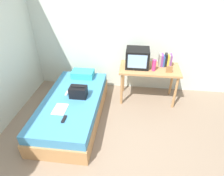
# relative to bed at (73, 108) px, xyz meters

# --- Properties ---
(ground_plane) EXTENTS (8.00, 8.00, 0.00)m
(ground_plane) POSITION_rel_bed_xyz_m (0.83, -0.74, -0.22)
(ground_plane) COLOR #84705B
(wall_back) EXTENTS (5.20, 0.10, 2.60)m
(wall_back) POSITION_rel_bed_xyz_m (0.83, 1.26, 1.08)
(wall_back) COLOR silver
(wall_back) RESTS_ON ground
(bed) EXTENTS (1.00, 2.00, 0.44)m
(bed) POSITION_rel_bed_xyz_m (0.00, 0.00, 0.00)
(bed) COLOR #B27F4C
(bed) RESTS_ON ground
(desk) EXTENTS (1.16, 0.60, 0.74)m
(desk) POSITION_rel_bed_xyz_m (1.38, 0.77, 0.43)
(desk) COLOR #B27F4C
(desk) RESTS_ON ground
(tv) EXTENTS (0.44, 0.39, 0.36)m
(tv) POSITION_rel_bed_xyz_m (1.12, 0.80, 0.70)
(tv) COLOR black
(tv) RESTS_ON desk
(water_bottle) EXTENTS (0.08, 0.08, 0.21)m
(water_bottle) POSITION_rel_bed_xyz_m (1.44, 0.66, 0.63)
(water_bottle) COLOR #E53372
(water_bottle) RESTS_ON desk
(book_row) EXTENTS (0.24, 0.16, 0.25)m
(book_row) POSITION_rel_bed_xyz_m (1.66, 0.90, 0.64)
(book_row) COLOR gray
(book_row) RESTS_ON desk
(picture_frame) EXTENTS (0.11, 0.02, 0.13)m
(picture_frame) POSITION_rel_bed_xyz_m (1.72, 0.61, 0.59)
(picture_frame) COLOR olive
(picture_frame) RESTS_ON desk
(pillow) EXTENTS (0.45, 0.28, 0.14)m
(pillow) POSITION_rel_bed_xyz_m (0.02, 0.78, 0.29)
(pillow) COLOR #33A8B7
(pillow) RESTS_ON bed
(handbag) EXTENTS (0.30, 0.20, 0.22)m
(handbag) POSITION_rel_bed_xyz_m (0.12, 0.07, 0.32)
(handbag) COLOR black
(handbag) RESTS_ON bed
(magazine) EXTENTS (0.21, 0.29, 0.01)m
(magazine) POSITION_rel_bed_xyz_m (-0.09, -0.32, 0.23)
(magazine) COLOR white
(magazine) RESTS_ON bed
(remote_dark) EXTENTS (0.04, 0.16, 0.02)m
(remote_dark) POSITION_rel_bed_xyz_m (0.05, -0.55, 0.23)
(remote_dark) COLOR black
(remote_dark) RESTS_ON bed
(remote_silver) EXTENTS (0.04, 0.14, 0.02)m
(remote_silver) POSITION_rel_bed_xyz_m (-0.12, 0.14, 0.23)
(remote_silver) COLOR #B7B7BC
(remote_silver) RESTS_ON bed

